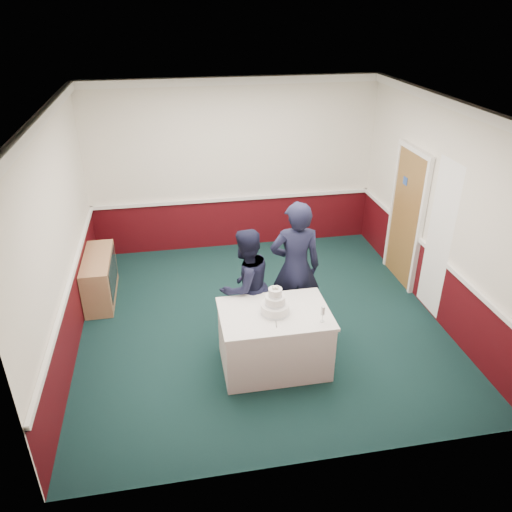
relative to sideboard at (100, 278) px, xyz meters
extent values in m
plane|color=#11282A|center=(2.28, -1.04, -0.35)|extent=(5.00, 5.00, 0.00)
cube|color=silver|center=(2.28, 1.44, 1.15)|extent=(5.00, 0.05, 3.00)
cube|color=silver|center=(-0.20, -1.04, 1.15)|extent=(0.05, 5.00, 3.00)
cube|color=silver|center=(4.75, -1.04, 1.15)|extent=(0.05, 5.00, 3.00)
cube|color=white|center=(2.28, -1.04, 2.62)|extent=(5.00, 5.00, 0.05)
cube|color=#42080D|center=(2.28, 1.44, 0.10)|extent=(5.00, 0.02, 0.90)
cube|color=white|center=(2.28, 1.43, 0.57)|extent=(4.98, 0.05, 0.06)
cube|color=white|center=(2.28, 1.42, 2.58)|extent=(5.00, 0.08, 0.12)
cube|color=brown|center=(4.74, -0.24, 0.70)|extent=(0.05, 0.90, 2.10)
cube|color=#234799|center=(4.71, -0.09, 1.27)|extent=(0.01, 0.12, 0.12)
cube|color=white|center=(4.70, -1.29, 0.85)|extent=(0.02, 0.60, 2.20)
cube|color=tan|center=(0.00, 0.00, 0.00)|extent=(0.40, 1.20, 0.70)
cube|color=black|center=(0.20, 0.00, 0.05)|extent=(0.01, 1.00, 0.50)
cube|color=white|center=(2.26, -2.02, 0.03)|extent=(1.28, 0.88, 0.76)
cube|color=white|center=(2.26, -2.02, 0.42)|extent=(1.32, 0.92, 0.04)
cylinder|color=white|center=(2.26, -2.02, 0.50)|extent=(0.34, 0.34, 0.12)
cylinder|color=silver|center=(2.26, -2.02, 0.45)|extent=(0.35, 0.35, 0.03)
cylinder|color=white|center=(2.26, -2.02, 0.61)|extent=(0.24, 0.24, 0.11)
cylinder|color=silver|center=(2.26, -2.02, 0.57)|extent=(0.25, 0.25, 0.02)
cylinder|color=white|center=(2.26, -2.02, 0.72)|extent=(0.16, 0.16, 0.10)
cylinder|color=silver|center=(2.26, -2.02, 0.68)|extent=(0.17, 0.17, 0.02)
sphere|color=#EDE5C9|center=(2.26, -2.02, 0.79)|extent=(0.03, 0.03, 0.03)
sphere|color=#EDE5C9|center=(2.29, -2.01, 0.79)|extent=(0.03, 0.03, 0.03)
sphere|color=#EDE5C9|center=(2.24, -2.00, 0.79)|extent=(0.03, 0.03, 0.03)
sphere|color=#EDE5C9|center=(2.28, -2.04, 0.79)|extent=(0.03, 0.03, 0.03)
sphere|color=#EDE5C9|center=(2.24, -2.03, 0.79)|extent=(0.03, 0.03, 0.03)
cube|color=silver|center=(2.23, -2.22, 0.44)|extent=(0.05, 0.22, 0.00)
cylinder|color=silver|center=(2.76, -2.30, 0.44)|extent=(0.05, 0.05, 0.01)
cylinder|color=silver|center=(2.76, -2.30, 0.49)|extent=(0.01, 0.01, 0.09)
cylinder|color=silver|center=(2.76, -2.30, 0.59)|extent=(0.04, 0.04, 0.11)
imported|color=black|center=(2.02, -1.36, 0.44)|extent=(0.96, 0.90, 1.58)
imported|color=black|center=(2.70, -1.25, 0.59)|extent=(0.72, 0.50, 1.87)
camera|label=1|loc=(1.15, -6.85, 3.79)|focal=35.00mm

